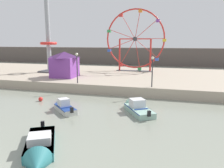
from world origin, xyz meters
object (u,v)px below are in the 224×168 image
(drop_tower_steel_tower, at_px, (48,40))
(carnival_booth_purple_stall, at_px, (65,64))
(promenade_lamp_far, at_px, (152,67))
(motorboat_pale_grey, at_px, (63,106))
(ferris_wheel_red_frame, at_px, (135,40))
(motorboat_seafoam, at_px, (136,107))
(motorboat_teal_painted, at_px, (39,149))
(promenade_lamp_near, at_px, (77,63))
(mooring_buoy_orange, at_px, (41,99))

(drop_tower_steel_tower, bearing_deg, carnival_booth_purple_stall, -40.36)
(promenade_lamp_far, bearing_deg, drop_tower_steel_tower, 155.66)
(motorboat_pale_grey, xyz_separation_m, ferris_wheel_red_frame, (2.92, 19.55, 5.86))
(drop_tower_steel_tower, bearing_deg, motorboat_seafoam, -38.83)
(motorboat_seafoam, distance_m, ferris_wheel_red_frame, 19.19)
(motorboat_teal_painted, height_order, promenade_lamp_near, promenade_lamp_near)
(motorboat_pale_grey, xyz_separation_m, promenade_lamp_near, (-1.70, 6.86, 3.14))
(carnival_booth_purple_stall, relative_size, promenade_lamp_far, 1.11)
(drop_tower_steel_tower, xyz_separation_m, mooring_buoy_orange, (6.52, -12.68, -6.06))
(motorboat_teal_painted, xyz_separation_m, motorboat_pale_grey, (-2.54, 7.43, 0.02))
(motorboat_pale_grey, relative_size, carnival_booth_purple_stall, 0.93)
(ferris_wheel_red_frame, xyz_separation_m, carnival_booth_purple_stall, (-8.23, -8.93, -3.26))
(motorboat_seafoam, height_order, motorboat_teal_painted, motorboat_seafoam)
(motorboat_seafoam, relative_size, motorboat_pale_grey, 1.35)
(carnival_booth_purple_stall, distance_m, mooring_buoy_orange, 9.14)
(motorboat_pale_grey, distance_m, promenade_lamp_far, 10.34)
(motorboat_teal_painted, distance_m, promenade_lamp_far, 15.38)
(promenade_lamp_near, height_order, mooring_buoy_orange, promenade_lamp_near)
(motorboat_seafoam, relative_size, mooring_buoy_orange, 10.40)
(motorboat_teal_painted, xyz_separation_m, carnival_booth_purple_stall, (-7.85, 18.05, 2.62))
(motorboat_pale_grey, relative_size, drop_tower_steel_tower, 0.26)
(motorboat_pale_grey, height_order, ferris_wheel_red_frame, ferris_wheel_red_frame)
(promenade_lamp_near, relative_size, promenade_lamp_far, 1.08)
(motorboat_pale_grey, height_order, drop_tower_steel_tower, drop_tower_steel_tower)
(promenade_lamp_near, height_order, promenade_lamp_far, promenade_lamp_near)
(motorboat_seafoam, height_order, mooring_buoy_orange, motorboat_seafoam)
(ferris_wheel_red_frame, xyz_separation_m, promenade_lamp_far, (4.13, -12.60, -2.87))
(ferris_wheel_red_frame, bearing_deg, motorboat_teal_painted, -90.81)
(motorboat_teal_painted, xyz_separation_m, promenade_lamp_near, (-4.24, 14.29, 3.17))
(motorboat_seafoam, distance_m, carnival_booth_purple_stall, 14.87)
(motorboat_teal_painted, relative_size, carnival_booth_purple_stall, 1.35)
(drop_tower_steel_tower, relative_size, promenade_lamp_near, 3.65)
(mooring_buoy_orange, bearing_deg, promenade_lamp_near, 68.06)
(drop_tower_steel_tower, bearing_deg, motorboat_teal_painted, -60.20)
(promenade_lamp_near, bearing_deg, carnival_booth_purple_stall, 133.85)
(carnival_booth_purple_stall, relative_size, promenade_lamp_near, 1.02)
(motorboat_seafoam, bearing_deg, promenade_lamp_far, -40.90)
(motorboat_teal_painted, relative_size, ferris_wheel_red_frame, 0.49)
(promenade_lamp_near, distance_m, mooring_buoy_orange, 6.12)
(ferris_wheel_red_frame, height_order, carnival_booth_purple_stall, ferris_wheel_red_frame)
(motorboat_teal_painted, distance_m, drop_tower_steel_tower, 26.24)
(drop_tower_steel_tower, bearing_deg, promenade_lamp_near, -42.97)
(motorboat_seafoam, height_order, drop_tower_steel_tower, drop_tower_steel_tower)
(motorboat_pale_grey, height_order, carnival_booth_purple_stall, carnival_booth_purple_stall)
(motorboat_teal_painted, height_order, promenade_lamp_far, promenade_lamp_far)
(motorboat_seafoam, relative_size, carnival_booth_purple_stall, 1.25)
(motorboat_pale_grey, relative_size, ferris_wheel_red_frame, 0.34)
(promenade_lamp_far, bearing_deg, motorboat_teal_painted, -107.41)
(motorboat_pale_grey, xyz_separation_m, mooring_buoy_orange, (-3.64, 2.06, -0.11))
(drop_tower_steel_tower, distance_m, carnival_booth_purple_stall, 7.19)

